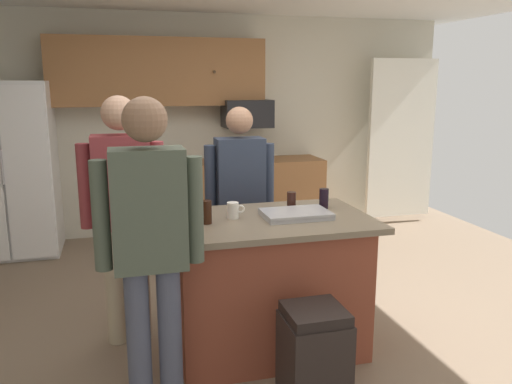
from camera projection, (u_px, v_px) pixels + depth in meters
name	position (u px, v px, depth m)	size (l,w,h in m)	color
floor	(252.00, 329.00, 3.85)	(7.04, 7.04, 0.00)	#7F6B56
back_wall	(193.00, 125.00, 6.22)	(6.40, 0.10, 2.60)	beige
french_door_window_panel	(401.00, 139.00, 6.55)	(0.90, 0.06, 2.00)	white
cabinet_run_upper	(159.00, 72.00, 5.80)	(2.40, 0.38, 0.75)	#936038
cabinet_run_lower	(248.00, 197.00, 6.25)	(1.80, 0.63, 0.90)	#936038
refrigerator	(10.00, 170.00, 5.40)	(0.90, 0.76, 1.83)	white
microwave_over_range	(247.00, 114.00, 6.06)	(0.56, 0.40, 0.32)	black
kitchen_island	(268.00, 284.00, 3.49)	(1.37, 0.88, 0.94)	brown
person_guest_right	(240.00, 194.00, 4.14)	(0.57, 0.22, 1.63)	#232D4C
person_guest_left	(123.00, 204.00, 3.49)	(0.57, 0.23, 1.73)	tan
person_guest_by_door	(150.00, 238.00, 2.70)	(0.57, 0.23, 1.75)	#4C5166
glass_stout_tall	(291.00, 200.00, 3.64)	(0.06, 0.06, 0.12)	black
glass_pilsner	(324.00, 199.00, 3.65)	(0.07, 0.07, 0.14)	black
glass_dark_ale	(207.00, 212.00, 3.25)	(0.06, 0.06, 0.15)	black
mug_ceramic_white	(233.00, 210.00, 3.38)	(0.12, 0.08, 0.11)	white
serving_tray	(296.00, 214.00, 3.42)	(0.44, 0.30, 0.04)	#B7B7BC
trash_bin	(314.00, 360.00, 2.86)	(0.34, 0.34, 0.61)	black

